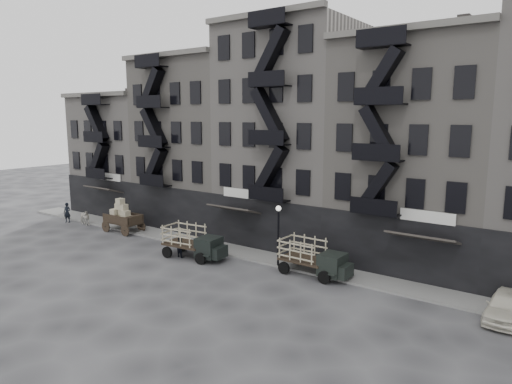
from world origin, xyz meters
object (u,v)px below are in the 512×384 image
Objects in this scene: wagon at (122,213)px; pedestrian_west at (67,213)px; stake_truck_east at (313,255)px; horse at (84,217)px; pedestrian_mid at (180,246)px; stake_truck_west at (193,240)px; car_east at (506,306)px.

wagon reaches higher than pedestrian_west.
wagon is 19.10m from stake_truck_east.
pedestrian_mid reaches higher than horse.
stake_truck_west is 9.00m from stake_truck_east.
horse is 0.41× the size of car_east.
wagon reaches higher than horse.
wagon reaches higher than car_east.
wagon is (5.08, 0.50, 0.99)m from horse.
car_east is 20.91m from pedestrian_mid.
wagon is 0.73× the size of stake_truck_west.
stake_truck_east reaches higher than pedestrian_west.
stake_truck_west is 17.58m from pedestrian_west.
pedestrian_mid reaches higher than car_east.
stake_truck_west is at bearing -166.94° from stake_truck_east.
car_east is at bearing -170.93° from pedestrian_mid.
pedestrian_west is (-37.39, -0.83, 0.25)m from car_east.
pedestrian_mid is (9.35, -2.22, -0.93)m from wagon.
car_east is at bearing 1.18° from stake_truck_east.
stake_truck_west is at bearing -29.48° from pedestrian_west.
wagon is 1.86× the size of pedestrian_west.
stake_truck_east is at bearing -83.98° from horse.
car_east is (19.85, 1.86, -0.65)m from stake_truck_west.
pedestrian_mid is at bearing -30.91° from pedestrian_west.
pedestrian_mid is at bearing -166.02° from stake_truck_east.
stake_truck_east is at bearing -164.22° from pedestrian_mid.
pedestrian_west reaches higher than horse.
pedestrian_west is 16.66m from pedestrian_mid.
car_east is (35.22, 0.50, -0.01)m from horse.
stake_truck_east is 2.46× the size of pedestrian_west.
horse is 15.45m from stake_truck_west.
horse is 14.53m from pedestrian_mid.
car_east is at bearing -24.85° from pedestrian_west.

